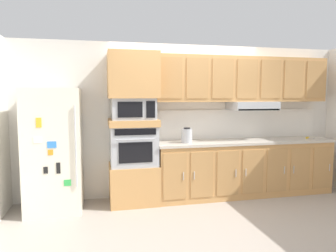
% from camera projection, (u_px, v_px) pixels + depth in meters
% --- Properties ---
extents(ground_plane, '(9.60, 9.60, 0.00)m').
position_uv_depth(ground_plane, '(206.00, 215.00, 4.29)').
color(ground_plane, '#9E9389').
extents(back_kitchen_wall, '(6.20, 0.12, 2.50)m').
position_uv_depth(back_kitchen_wall, '(185.00, 120.00, 5.25)').
color(back_kitchen_wall, silver).
rests_on(back_kitchen_wall, ground).
extents(refrigerator, '(0.76, 0.73, 1.76)m').
position_uv_depth(refrigerator, '(54.00, 150.00, 4.41)').
color(refrigerator, silver).
rests_on(refrigerator, ground).
extents(oven_base_cabinet, '(0.74, 0.62, 0.60)m').
position_uv_depth(oven_base_cabinet, '(134.00, 183.00, 4.79)').
color(oven_base_cabinet, tan).
rests_on(oven_base_cabinet, ground).
extents(built_in_oven, '(0.70, 0.62, 0.60)m').
position_uv_depth(built_in_oven, '(133.00, 145.00, 4.73)').
color(built_in_oven, '#A8AAAF').
rests_on(built_in_oven, oven_base_cabinet).
extents(appliance_mid_shelf, '(0.74, 0.62, 0.10)m').
position_uv_depth(appliance_mid_shelf, '(133.00, 123.00, 4.70)').
color(appliance_mid_shelf, tan).
rests_on(appliance_mid_shelf, built_in_oven).
extents(microwave, '(0.64, 0.54, 0.32)m').
position_uv_depth(microwave, '(133.00, 109.00, 4.68)').
color(microwave, '#A8AAAF').
rests_on(microwave, appliance_mid_shelf).
extents(appliance_upper_cabinet, '(0.74, 0.62, 0.68)m').
position_uv_depth(appliance_upper_cabinet, '(133.00, 76.00, 4.63)').
color(appliance_upper_cabinet, tan).
rests_on(appliance_upper_cabinet, microwave).
extents(lower_cabinet_run, '(2.97, 0.63, 0.88)m').
position_uv_depth(lower_cabinet_run, '(244.00, 168.00, 5.18)').
color(lower_cabinet_run, tan).
rests_on(lower_cabinet_run, ground).
extents(countertop_slab, '(3.01, 0.64, 0.04)m').
position_uv_depth(countertop_slab, '(245.00, 141.00, 5.14)').
color(countertop_slab, '#BCB2A3').
rests_on(countertop_slab, lower_cabinet_run).
extents(backsplash_panel, '(3.01, 0.02, 0.50)m').
position_uv_depth(backsplash_panel, '(237.00, 124.00, 5.39)').
color(backsplash_panel, white).
rests_on(backsplash_panel, countertop_slab).
extents(upper_cabinet_with_hood, '(2.97, 0.48, 0.88)m').
position_uv_depth(upper_cabinet_with_hood, '(243.00, 81.00, 5.16)').
color(upper_cabinet_with_hood, tan).
rests_on(upper_cabinet_with_hood, backsplash_panel).
extents(screwdriver, '(0.16, 0.17, 0.03)m').
position_uv_depth(screwdriver, '(308.00, 138.00, 5.34)').
color(screwdriver, yellow).
rests_on(screwdriver, countertop_slab).
extents(electric_kettle, '(0.17, 0.17, 0.24)m').
position_uv_depth(electric_kettle, '(187.00, 136.00, 4.86)').
color(electric_kettle, '#A8AAAF').
rests_on(electric_kettle, countertop_slab).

